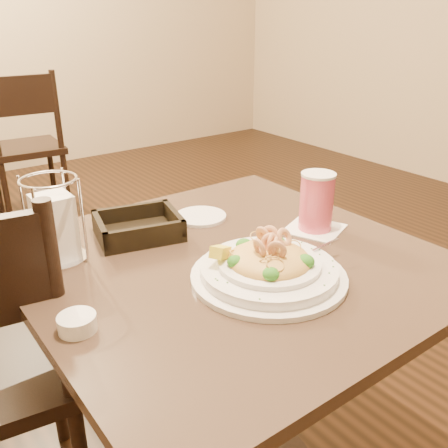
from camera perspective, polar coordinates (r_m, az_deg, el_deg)
main_table at (r=1.28m, az=0.55°, el=-13.09°), size 0.90×0.90×0.73m
dining_chair_far at (r=3.34m, az=-21.72°, el=8.64°), size 0.45×0.45×0.93m
pasta_bowl at (r=1.06m, az=5.12°, el=-4.84°), size 0.37×0.33×0.11m
drink_glass at (r=1.30m, az=10.53°, el=2.47°), size 0.18×0.18×0.15m
bread_basket at (r=1.28m, az=-9.75°, el=-0.51°), size 0.24×0.21×0.06m
napkin_caddy at (r=1.18m, az=-18.77°, el=-0.20°), size 0.13×0.13×0.20m
side_plate at (r=1.38m, az=-2.71°, el=0.86°), size 0.17×0.17×0.01m
butter_ramekin at (r=0.95m, az=-16.44°, el=-10.81°), size 0.08×0.08×0.03m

